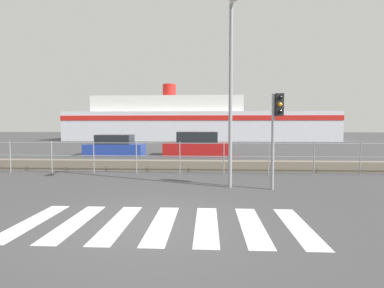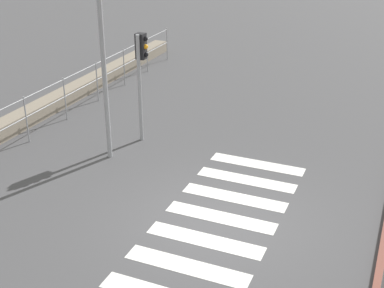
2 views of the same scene
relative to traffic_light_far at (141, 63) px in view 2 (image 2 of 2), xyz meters
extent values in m
plane|color=#424244|center=(-3.25, -3.41, -2.17)|extent=(160.00, 160.00, 0.00)
cube|color=silver|center=(-4.82, -3.41, -2.17)|extent=(0.45, 2.40, 0.01)
cube|color=silver|center=(-3.92, -3.41, -2.17)|extent=(0.45, 2.40, 0.01)
cube|color=silver|center=(-3.02, -3.41, -2.17)|extent=(0.45, 2.40, 0.01)
cube|color=silver|center=(-2.12, -3.41, -2.17)|extent=(0.45, 2.40, 0.01)
cube|color=silver|center=(-1.22, -3.41, -2.17)|extent=(0.45, 2.40, 0.01)
cube|color=silver|center=(-0.32, -3.41, -2.17)|extent=(0.45, 2.40, 0.01)
cylinder|color=gray|center=(-1.45, 2.82, -1.51)|extent=(0.04, 0.04, 1.33)
cylinder|color=gray|center=(0.34, 2.82, -1.51)|extent=(0.04, 0.04, 1.33)
cylinder|color=gray|center=(2.14, 2.82, -1.51)|extent=(0.04, 0.04, 1.33)
cylinder|color=gray|center=(3.93, 2.82, -1.51)|extent=(0.04, 0.04, 1.33)
cylinder|color=gray|center=(5.73, 2.82, -1.51)|extent=(0.04, 0.04, 1.33)
cylinder|color=gray|center=(7.52, 2.82, -1.51)|extent=(0.04, 0.04, 1.33)
cylinder|color=gray|center=(-0.10, 0.01, -0.69)|extent=(0.10, 0.10, 2.96)
cube|color=black|center=(0.07, 0.01, 0.45)|extent=(0.24, 0.24, 0.68)
sphere|color=black|center=(0.07, -0.13, 0.66)|extent=(0.13, 0.13, 0.13)
sphere|color=orange|center=(0.07, -0.13, 0.45)|extent=(0.13, 0.13, 0.13)
sphere|color=black|center=(0.07, -0.13, 0.24)|extent=(0.13, 0.13, 0.13)
cylinder|color=gray|center=(-1.39, 0.27, 0.72)|extent=(0.12, 0.12, 5.78)
camera|label=1|loc=(-2.10, -9.30, -0.18)|focal=28.00mm
camera|label=2|loc=(-12.13, -6.59, 4.00)|focal=50.00mm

